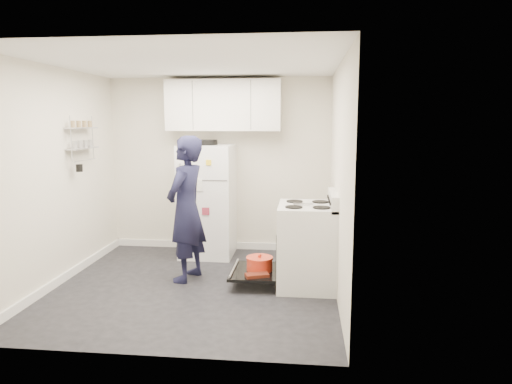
# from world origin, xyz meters

# --- Properties ---
(room) EXTENTS (3.21, 3.21, 2.51)m
(room) POSITION_xyz_m (-0.03, 0.03, 1.21)
(room) COLOR black
(room) RESTS_ON ground
(electric_range) EXTENTS (0.66, 0.76, 1.10)m
(electric_range) POSITION_xyz_m (1.26, 0.15, 0.47)
(electric_range) COLOR silver
(electric_range) RESTS_ON ground
(open_oven_door) EXTENTS (0.55, 0.70, 0.23)m
(open_oven_door) POSITION_xyz_m (0.70, 0.15, 0.19)
(open_oven_door) COLOR black
(open_oven_door) RESTS_ON ground
(refrigerator) EXTENTS (0.72, 0.74, 1.63)m
(refrigerator) POSITION_xyz_m (-0.11, 1.25, 0.79)
(refrigerator) COLOR white
(refrigerator) RESTS_ON ground
(upper_cabinets) EXTENTS (1.60, 0.33, 0.70)m
(upper_cabinets) POSITION_xyz_m (0.10, 1.43, 2.10)
(upper_cabinets) COLOR silver
(upper_cabinets) RESTS_ON room
(wall_shelf_rack) EXTENTS (0.14, 0.60, 0.61)m
(wall_shelf_rack) POSITION_xyz_m (-1.52, 0.49, 1.68)
(wall_shelf_rack) COLOR #B2B2B7
(wall_shelf_rack) RESTS_ON room
(person) EXTENTS (0.56, 0.71, 1.72)m
(person) POSITION_xyz_m (-0.15, 0.22, 0.86)
(person) COLOR black
(person) RESTS_ON ground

